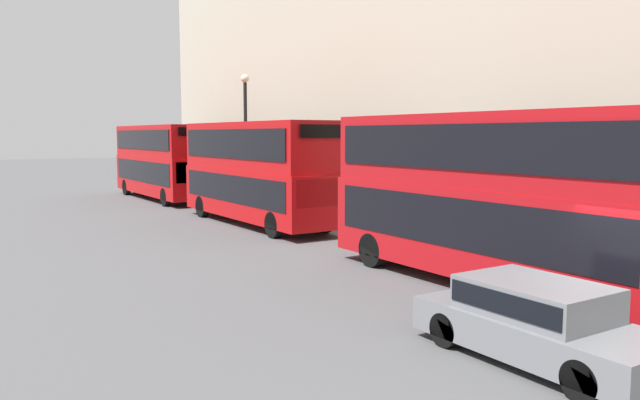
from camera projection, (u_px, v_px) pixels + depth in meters
name	position (u px, v px, depth m)	size (l,w,h in m)	color
ground_plane	(619.00, 348.00, 11.37)	(200.00, 200.00, 0.00)	#515154
bus_leading	(492.00, 192.00, 15.77)	(2.59, 10.14, 4.41)	#A80F14
bus_second_in_queue	(258.00, 169.00, 26.71)	(2.59, 10.27, 4.39)	#B20C0F
bus_third_in_queue	(162.00, 159.00, 37.19)	(2.59, 10.77, 4.40)	#B20C0F
car_dark_sedan	(538.00, 319.00, 10.66)	(1.87, 4.38, 1.37)	slate
street_lamp	(246.00, 127.00, 32.32)	(0.44, 0.44, 6.96)	black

